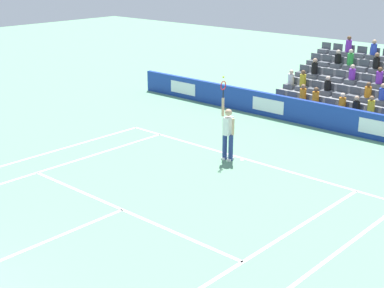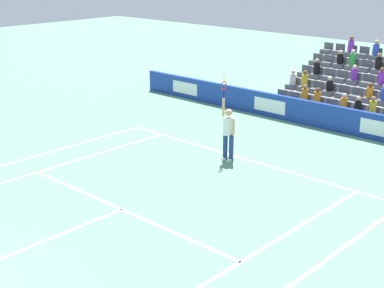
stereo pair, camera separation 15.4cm
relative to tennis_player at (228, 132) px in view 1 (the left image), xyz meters
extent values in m
cube|color=white|center=(-0.39, -0.46, -0.99)|extent=(10.97, 0.10, 0.01)
cube|color=white|center=(-0.39, 5.03, -0.99)|extent=(8.23, 0.10, 0.01)
cube|color=white|center=(-0.39, 8.23, -0.99)|extent=(0.10, 6.40, 0.01)
cube|color=white|center=(3.72, 5.48, -0.99)|extent=(0.10, 11.89, 0.01)
cube|color=white|center=(-4.51, 5.48, -0.99)|extent=(0.10, 11.89, 0.01)
cube|color=white|center=(5.09, 5.48, -0.99)|extent=(0.10, 11.89, 0.01)
cube|color=white|center=(-0.39, -0.36, -0.99)|extent=(0.10, 0.20, 0.01)
cube|color=#193899|center=(-0.39, -5.45, -0.49)|extent=(19.88, 0.20, 1.01)
cube|color=white|center=(-2.88, -5.34, -0.49)|extent=(1.59, 0.01, 0.57)
cube|color=white|center=(2.09, -5.34, -0.49)|extent=(1.59, 0.01, 0.57)
cube|color=white|center=(7.07, -5.34, -0.49)|extent=(1.59, 0.01, 0.57)
cylinder|color=navy|center=(-0.13, -0.02, -0.54)|extent=(0.16, 0.16, 0.90)
cylinder|color=navy|center=(0.11, 0.01, -0.54)|extent=(0.16, 0.16, 0.90)
cube|color=white|center=(-0.13, -0.02, -0.95)|extent=(0.15, 0.27, 0.08)
cube|color=white|center=(0.11, 0.01, -0.95)|extent=(0.15, 0.27, 0.08)
cube|color=white|center=(-0.01, 0.00, 0.21)|extent=(0.26, 0.38, 0.60)
sphere|color=#D3A884|center=(-0.01, 0.00, 0.67)|extent=(0.24, 0.24, 0.24)
cylinder|color=#D3A884|center=(0.21, 0.02, 0.82)|extent=(0.09, 0.09, 0.62)
cylinder|color=#D3A884|center=(-0.23, 0.02, 0.23)|extent=(0.09, 0.09, 0.56)
cylinder|color=black|center=(0.21, 0.02, 1.27)|extent=(0.04, 0.04, 0.28)
torus|color=red|center=(0.21, 0.02, 1.55)|extent=(0.07, 0.31, 0.31)
sphere|color=#D1E533|center=(0.21, 0.02, 1.83)|extent=(0.07, 0.07, 0.07)
cube|color=gray|center=(-0.39, -6.52, -0.78)|extent=(6.20, 0.95, 0.42)
cube|color=#545960|center=(-2.56, -6.52, -0.47)|extent=(0.48, 0.44, 0.20)
cube|color=#545960|center=(-1.94, -6.52, -0.47)|extent=(0.48, 0.44, 0.20)
cube|color=#545960|center=(-1.94, -6.72, -0.22)|extent=(0.48, 0.04, 0.30)
cube|color=#545960|center=(-1.32, -6.52, -0.47)|extent=(0.48, 0.44, 0.20)
cube|color=#545960|center=(-1.32, -6.72, -0.22)|extent=(0.48, 0.04, 0.30)
cube|color=#545960|center=(-0.70, -6.52, -0.47)|extent=(0.48, 0.44, 0.20)
cube|color=#545960|center=(-0.70, -6.72, -0.22)|extent=(0.48, 0.04, 0.30)
cube|color=#545960|center=(-0.08, -6.52, -0.47)|extent=(0.48, 0.44, 0.20)
cube|color=#545960|center=(-0.08, -6.72, -0.22)|extent=(0.48, 0.04, 0.30)
cube|color=#545960|center=(0.54, -6.52, -0.47)|extent=(0.48, 0.44, 0.20)
cube|color=#545960|center=(0.54, -6.72, -0.22)|extent=(0.48, 0.04, 0.30)
cube|color=#545960|center=(1.16, -6.52, -0.47)|extent=(0.48, 0.44, 0.20)
cube|color=#545960|center=(1.16, -6.72, -0.22)|extent=(0.48, 0.04, 0.30)
cube|color=#545960|center=(1.78, -6.52, -0.47)|extent=(0.48, 0.44, 0.20)
cube|color=#545960|center=(1.78, -6.72, -0.22)|extent=(0.48, 0.04, 0.30)
cube|color=#545960|center=(2.40, -6.52, -0.47)|extent=(0.48, 0.44, 0.20)
cube|color=#545960|center=(2.40, -6.72, -0.22)|extent=(0.48, 0.04, 0.30)
cube|color=gray|center=(-0.39, -7.47, -0.57)|extent=(6.20, 0.95, 0.84)
cube|color=#545960|center=(-1.94, -7.47, -0.05)|extent=(0.48, 0.44, 0.20)
cube|color=#545960|center=(-1.94, -7.67, 0.20)|extent=(0.48, 0.04, 0.30)
cube|color=#545960|center=(-1.32, -7.47, -0.05)|extent=(0.48, 0.44, 0.20)
cube|color=#545960|center=(-1.32, -7.67, 0.20)|extent=(0.48, 0.04, 0.30)
cube|color=#545960|center=(-0.70, -7.47, -0.05)|extent=(0.48, 0.44, 0.20)
cube|color=#545960|center=(-0.70, -7.67, 0.20)|extent=(0.48, 0.04, 0.30)
cube|color=#545960|center=(-0.08, -7.47, -0.05)|extent=(0.48, 0.44, 0.20)
cube|color=#545960|center=(-0.08, -7.67, 0.20)|extent=(0.48, 0.04, 0.30)
cube|color=#545960|center=(0.54, -7.47, -0.05)|extent=(0.48, 0.44, 0.20)
cube|color=#545960|center=(0.54, -7.67, 0.20)|extent=(0.48, 0.04, 0.30)
cube|color=#545960|center=(1.16, -7.47, -0.05)|extent=(0.48, 0.44, 0.20)
cube|color=#545960|center=(1.16, -7.67, 0.20)|extent=(0.48, 0.04, 0.30)
cube|color=#545960|center=(1.78, -7.47, -0.05)|extent=(0.48, 0.44, 0.20)
cube|color=#545960|center=(1.78, -7.67, 0.20)|extent=(0.48, 0.04, 0.30)
cube|color=#545960|center=(2.40, -7.47, -0.05)|extent=(0.48, 0.44, 0.20)
cube|color=#545960|center=(2.40, -7.67, 0.20)|extent=(0.48, 0.04, 0.30)
cube|color=gray|center=(-0.39, -8.42, -0.36)|extent=(6.20, 0.95, 1.26)
cube|color=#545960|center=(-1.32, -8.42, 0.37)|extent=(0.48, 0.44, 0.20)
cube|color=#545960|center=(-1.32, -8.62, 0.62)|extent=(0.48, 0.04, 0.30)
cube|color=#545960|center=(-0.70, -8.42, 0.37)|extent=(0.48, 0.44, 0.20)
cube|color=#545960|center=(-0.70, -8.62, 0.62)|extent=(0.48, 0.04, 0.30)
cube|color=#545960|center=(-0.08, -8.42, 0.37)|extent=(0.48, 0.44, 0.20)
cube|color=#545960|center=(-0.08, -8.62, 0.62)|extent=(0.48, 0.04, 0.30)
cube|color=#545960|center=(0.54, -8.42, 0.37)|extent=(0.48, 0.44, 0.20)
cube|color=#545960|center=(0.54, -8.62, 0.62)|extent=(0.48, 0.04, 0.30)
cube|color=#545960|center=(1.16, -8.42, 0.37)|extent=(0.48, 0.44, 0.20)
cube|color=#545960|center=(1.16, -8.62, 0.62)|extent=(0.48, 0.04, 0.30)
cube|color=#545960|center=(1.78, -8.42, 0.37)|extent=(0.48, 0.44, 0.20)
cube|color=#545960|center=(1.78, -8.62, 0.62)|extent=(0.48, 0.04, 0.30)
cube|color=#545960|center=(2.40, -8.42, 0.37)|extent=(0.48, 0.44, 0.20)
cube|color=#545960|center=(2.40, -8.62, 0.62)|extent=(0.48, 0.04, 0.30)
cube|color=gray|center=(-0.39, -9.37, -0.15)|extent=(6.20, 0.95, 1.68)
cube|color=#545960|center=(-0.70, -9.37, 0.79)|extent=(0.48, 0.44, 0.20)
cube|color=#545960|center=(-0.70, -9.57, 1.04)|extent=(0.48, 0.04, 0.30)
cube|color=#545960|center=(-0.08, -9.37, 0.79)|extent=(0.48, 0.44, 0.20)
cube|color=#545960|center=(-0.08, -9.57, 1.04)|extent=(0.48, 0.04, 0.30)
cube|color=#545960|center=(0.54, -9.37, 0.79)|extent=(0.48, 0.44, 0.20)
cube|color=#545960|center=(0.54, -9.57, 1.04)|extent=(0.48, 0.04, 0.30)
cube|color=#545960|center=(1.16, -9.37, 0.79)|extent=(0.48, 0.44, 0.20)
cube|color=#545960|center=(1.16, -9.57, 1.04)|extent=(0.48, 0.04, 0.30)
cube|color=#545960|center=(1.78, -9.37, 0.79)|extent=(0.48, 0.44, 0.20)
cube|color=#545960|center=(1.78, -9.57, 1.04)|extent=(0.48, 0.04, 0.30)
cube|color=#545960|center=(2.40, -9.37, 0.79)|extent=(0.48, 0.44, 0.20)
cube|color=#545960|center=(2.40, -9.57, 1.04)|extent=(0.48, 0.04, 0.30)
cube|color=gray|center=(-0.39, -10.32, 0.06)|extent=(6.20, 0.95, 2.10)
cube|color=#545960|center=(-0.08, -10.32, 1.21)|extent=(0.48, 0.44, 0.20)
cube|color=#545960|center=(-0.08, -10.52, 1.46)|extent=(0.48, 0.04, 0.30)
cube|color=#545960|center=(0.54, -10.32, 1.21)|extent=(0.48, 0.44, 0.20)
cube|color=#545960|center=(0.54, -10.52, 1.46)|extent=(0.48, 0.04, 0.30)
cube|color=#545960|center=(1.16, -10.32, 1.21)|extent=(0.48, 0.44, 0.20)
cube|color=#545960|center=(1.16, -10.52, 1.46)|extent=(0.48, 0.04, 0.30)
cube|color=#545960|center=(1.78, -10.32, 1.21)|extent=(0.48, 0.44, 0.20)
cube|color=#545960|center=(1.78, -10.52, 1.46)|extent=(0.48, 0.04, 0.30)
cube|color=#545960|center=(2.40, -10.32, 1.21)|extent=(0.48, 0.44, 0.20)
cube|color=#545960|center=(2.40, -10.52, 1.46)|extent=(0.48, 0.04, 0.30)
cylinder|color=orange|center=(-1.32, -7.52, 0.26)|extent=(0.28, 0.28, 0.43)
sphere|color=brown|center=(-1.32, -7.52, 0.58)|extent=(0.20, 0.20, 0.20)
cylinder|color=purple|center=(-0.08, -8.47, 0.69)|extent=(0.28, 0.28, 0.45)
sphere|color=beige|center=(-0.08, -8.47, 1.02)|extent=(0.20, 0.20, 0.20)
cylinder|color=yellow|center=(-1.94, -6.57, -0.10)|extent=(0.28, 0.28, 0.55)
sphere|color=#9E7251|center=(-1.94, -6.57, 0.28)|extent=(0.20, 0.20, 0.20)
cylinder|color=white|center=(2.40, -7.52, 0.28)|extent=(0.28, 0.28, 0.45)
sphere|color=beige|center=(2.40, -7.52, 0.60)|extent=(0.20, 0.20, 0.20)
cylinder|color=orange|center=(1.16, -6.57, -0.10)|extent=(0.28, 0.28, 0.55)
sphere|color=#9E7251|center=(1.16, -6.57, 0.27)|extent=(0.20, 0.20, 0.20)
cylinder|color=black|center=(1.78, -8.47, 0.72)|extent=(0.28, 0.28, 0.50)
sphere|color=#D3A884|center=(1.78, -8.47, 1.07)|extent=(0.20, 0.20, 0.20)
cylinder|color=blue|center=(-0.08, -10.37, 1.55)|extent=(0.28, 0.28, 0.48)
sphere|color=#D3A884|center=(-0.08, -10.37, 1.89)|extent=(0.20, 0.20, 0.20)
cylinder|color=purple|center=(-1.32, -8.47, 0.72)|extent=(0.28, 0.28, 0.50)
sphere|color=brown|center=(-1.32, -8.47, 1.07)|extent=(0.20, 0.20, 0.20)
cylinder|color=yellow|center=(1.78, -7.52, 0.31)|extent=(0.28, 0.28, 0.52)
sphere|color=brown|center=(1.78, -7.52, 0.67)|extent=(0.20, 0.20, 0.20)
cylinder|color=black|center=(1.16, -9.42, 1.10)|extent=(0.28, 0.28, 0.43)
sphere|color=beige|center=(1.16, -9.42, 1.41)|extent=(0.20, 0.20, 0.20)
cylinder|color=black|center=(0.54, -7.52, 0.26)|extent=(0.28, 0.28, 0.42)
sphere|color=beige|center=(0.54, -7.52, 0.57)|extent=(0.20, 0.20, 0.20)
cylinder|color=orange|center=(0.54, -6.57, -0.12)|extent=(0.28, 0.28, 0.51)
sphere|color=brown|center=(0.54, -6.57, 0.24)|extent=(0.20, 0.20, 0.20)
cylinder|color=blue|center=(-1.94, -7.52, 0.28)|extent=(0.28, 0.28, 0.47)
sphere|color=#D3A884|center=(-1.94, -7.52, 0.61)|extent=(0.20, 0.20, 0.20)
cylinder|color=orange|center=(-0.70, -6.57, -0.14)|extent=(0.28, 0.28, 0.46)
sphere|color=beige|center=(-0.70, -6.57, 0.19)|extent=(0.20, 0.20, 0.20)
cylinder|color=purple|center=(1.16, -10.37, 1.57)|extent=(0.28, 0.28, 0.53)
sphere|color=brown|center=(1.16, -10.37, 1.94)|extent=(0.20, 0.20, 0.20)
cylinder|color=green|center=(0.54, -9.42, 1.15)|extent=(0.28, 0.28, 0.52)
sphere|color=beige|center=(0.54, -9.42, 1.50)|extent=(0.20, 0.20, 0.20)
cylinder|color=black|center=(-1.32, -6.57, -0.15)|extent=(0.28, 0.28, 0.44)
sphere|color=#D3A884|center=(-1.32, -6.57, 0.17)|extent=(0.20, 0.20, 0.20)
cylinder|color=black|center=(-0.70, -9.42, 1.14)|extent=(0.28, 0.28, 0.50)
sphere|color=#9E7251|center=(-0.70, -9.42, 1.49)|extent=(0.20, 0.20, 0.20)
camera|label=1|loc=(-11.25, 14.15, 5.60)|focal=53.00mm
camera|label=2|loc=(-11.36, 14.05, 5.60)|focal=53.00mm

